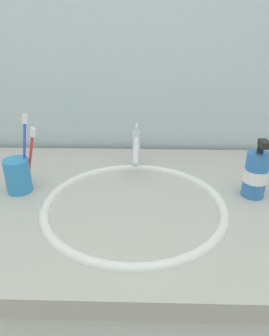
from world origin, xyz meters
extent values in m
cube|color=silver|center=(0.00, 0.38, 1.20)|extent=(2.46, 0.04, 2.40)
cube|color=silver|center=(0.00, 0.00, 0.40)|extent=(1.21, 0.64, 0.81)
cube|color=#BCB7AD|center=(0.00, 0.00, 0.83)|extent=(1.26, 0.68, 0.05)
ellipsoid|color=white|center=(0.02, -0.04, 0.81)|extent=(0.40, 0.40, 0.08)
torus|color=white|center=(0.02, -0.04, 0.85)|extent=(0.46, 0.46, 0.02)
cylinder|color=#595B60|center=(0.02, -0.04, 0.78)|extent=(0.03, 0.03, 0.01)
cylinder|color=silver|center=(0.02, 0.20, 0.91)|extent=(0.02, 0.02, 0.12)
cylinder|color=silver|center=(0.02, 0.14, 0.93)|extent=(0.02, 0.12, 0.06)
cylinder|color=silver|center=(0.02, 0.21, 0.98)|extent=(0.01, 0.05, 0.01)
cylinder|color=#338CCC|center=(-0.30, 0.02, 0.90)|extent=(0.07, 0.07, 0.09)
cylinder|color=red|center=(-0.26, 0.03, 0.94)|extent=(0.04, 0.01, 0.16)
cube|color=white|center=(-0.24, 0.04, 1.02)|extent=(0.02, 0.01, 0.03)
cylinder|color=blue|center=(-0.27, 0.04, 0.96)|extent=(0.03, 0.03, 0.19)
cube|color=white|center=(-0.26, 0.04, 1.05)|extent=(0.02, 0.02, 0.03)
cylinder|color=#3372BF|center=(0.33, 0.02, 0.91)|extent=(0.06, 0.06, 0.12)
cylinder|color=black|center=(0.33, 0.02, 0.99)|extent=(0.02, 0.02, 0.02)
cube|color=black|center=(0.33, 0.00, 1.01)|extent=(0.02, 0.04, 0.02)
cylinder|color=white|center=(0.33, 0.02, 0.91)|extent=(0.06, 0.06, 0.03)
camera|label=1|loc=(0.03, -0.70, 1.27)|focal=32.96mm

